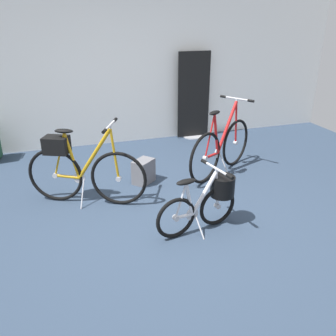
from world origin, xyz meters
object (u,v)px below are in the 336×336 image
Objects in this scene: backpack_on_floor at (143,171)px; display_bike_left at (221,147)px; folding_bike_foreground at (208,199)px; display_bike_right at (80,168)px; floor_banner_stand at (194,101)px.

display_bike_left is at bearing -1.62° from backpack_on_floor.
display_bike_right reaches higher than folding_bike_foreground.
backpack_on_floor is (-1.38, -1.65, -0.53)m from floor_banner_stand.
display_bike_left reaches higher than display_bike_right.
backpack_on_floor is at bearing 20.42° from display_bike_right.
folding_bike_foreground is 0.72× the size of display_bike_right.
folding_bike_foreground is at bearing -121.11° from display_bike_left.
display_bike_left is 0.97× the size of display_bike_right.
folding_bike_foreground is 1.37m from backpack_on_floor.
display_bike_left is at bearing -98.18° from floor_banner_stand.
display_bike_right is (-1.21, 0.99, 0.11)m from folding_bike_foreground.
floor_banner_stand is 1.61× the size of folding_bike_foreground.
floor_banner_stand is 2.21m from backpack_on_floor.
floor_banner_stand is at bearing 71.12° from folding_bike_foreground.
display_bike_left reaches higher than folding_bike_foreground.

